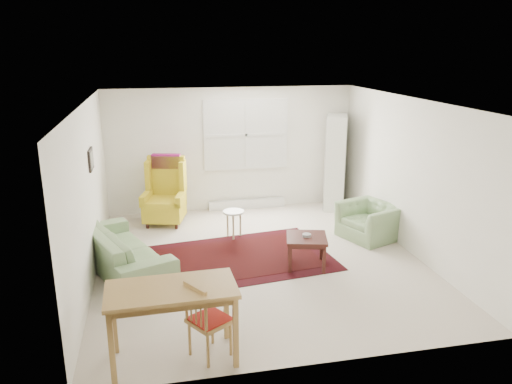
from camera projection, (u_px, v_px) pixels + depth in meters
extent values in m
cube|color=beige|center=(260.00, 260.00, 7.92)|extent=(5.00, 5.50, 0.01)
cube|color=white|center=(260.00, 102.00, 7.22)|extent=(5.00, 5.50, 0.01)
cube|color=white|center=(231.00, 150.00, 10.15)|extent=(5.00, 0.04, 2.50)
cube|color=white|center=(318.00, 257.00, 4.99)|extent=(5.00, 0.04, 2.50)
cube|color=white|center=(88.00, 194.00, 7.08)|extent=(0.04, 5.50, 2.50)
cube|color=white|center=(411.00, 176.00, 8.06)|extent=(0.04, 5.50, 2.50)
cube|color=white|center=(246.00, 135.00, 10.11)|extent=(1.72, 0.06, 1.42)
cube|color=white|center=(246.00, 135.00, 10.11)|extent=(1.60, 0.02, 1.30)
cube|color=silver|center=(247.00, 204.00, 10.47)|extent=(1.60, 0.12, 0.18)
cube|color=black|center=(91.00, 159.00, 7.44)|extent=(0.03, 0.42, 0.32)
cube|color=#A7944D|center=(92.00, 159.00, 7.44)|extent=(0.01, 0.34, 0.24)
imported|color=#799A67|center=(122.00, 241.00, 7.54)|extent=(1.64, 2.34, 0.88)
imported|color=#799A67|center=(369.00, 218.00, 8.77)|extent=(1.12, 1.19, 0.74)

